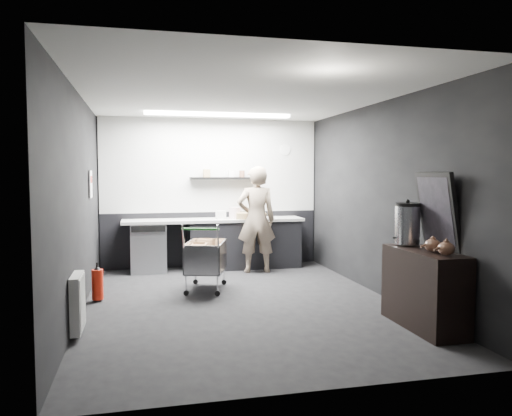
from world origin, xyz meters
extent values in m
plane|color=black|center=(0.00, 0.00, 0.00)|extent=(5.50, 5.50, 0.00)
plane|color=silver|center=(0.00, 0.00, 2.70)|extent=(5.50, 5.50, 0.00)
plane|color=black|center=(0.00, 2.75, 1.35)|extent=(5.50, 0.00, 5.50)
plane|color=black|center=(0.00, -2.75, 1.35)|extent=(5.50, 0.00, 5.50)
plane|color=black|center=(-2.00, 0.00, 1.35)|extent=(0.00, 5.50, 5.50)
plane|color=black|center=(2.00, 0.00, 1.35)|extent=(0.00, 5.50, 5.50)
cube|color=beige|center=(0.00, 2.73, 1.85)|extent=(3.95, 0.02, 1.70)
cube|color=black|center=(0.00, 2.73, 0.50)|extent=(3.95, 0.02, 1.00)
cube|color=black|center=(0.20, 2.62, 1.62)|extent=(1.20, 0.22, 0.04)
cylinder|color=white|center=(1.40, 2.72, 2.15)|extent=(0.20, 0.03, 0.20)
cube|color=white|center=(-1.98, 1.30, 1.55)|extent=(0.02, 0.30, 0.40)
cube|color=red|center=(-1.98, 1.30, 1.62)|extent=(0.02, 0.22, 0.10)
cube|color=white|center=(-1.94, -0.90, 0.35)|extent=(0.10, 0.50, 0.60)
cube|color=white|center=(0.00, 1.85, 2.67)|extent=(2.40, 0.20, 0.04)
cube|color=black|center=(0.55, 2.42, 0.42)|extent=(2.00, 0.56, 0.85)
cube|color=#BBBBB6|center=(0.00, 2.42, 0.88)|extent=(3.20, 0.60, 0.05)
cube|color=#9EA0A5|center=(-1.15, 2.42, 0.42)|extent=(0.60, 0.58, 0.85)
cube|color=black|center=(-1.15, 2.12, 0.78)|extent=(0.56, 0.02, 0.10)
imported|color=#BAAB93|center=(0.67, 1.97, 0.92)|extent=(0.70, 0.48, 1.83)
cube|color=silver|center=(-0.35, 0.85, 0.29)|extent=(0.73, 0.92, 0.02)
cube|color=silver|center=(-0.61, 0.85, 0.50)|extent=(0.25, 0.78, 0.43)
cube|color=silver|center=(-0.10, 0.85, 0.50)|extent=(0.25, 0.78, 0.43)
cube|color=silver|center=(-0.35, 0.45, 0.50)|extent=(0.51, 0.17, 0.43)
cube|color=silver|center=(-0.35, 1.24, 0.50)|extent=(0.51, 0.17, 0.43)
cylinder|color=silver|center=(-0.58, 0.48, 0.16)|extent=(0.02, 0.02, 0.28)
cylinder|color=silver|center=(-0.13, 0.48, 0.16)|extent=(0.02, 0.02, 0.28)
cylinder|color=silver|center=(-0.58, 1.21, 0.16)|extent=(0.02, 0.02, 0.28)
cylinder|color=silver|center=(-0.13, 1.21, 0.16)|extent=(0.02, 0.02, 0.28)
cylinder|color=green|center=(-0.35, 0.39, 0.95)|extent=(0.51, 0.18, 0.03)
cube|color=olive|center=(-0.47, 0.94, 0.48)|extent=(0.30, 0.34, 0.36)
cube|color=olive|center=(-0.22, 0.73, 0.46)|extent=(0.28, 0.31, 0.32)
cylinder|color=black|center=(-0.58, 0.48, 0.04)|extent=(0.08, 0.05, 0.08)
cylinder|color=black|center=(-0.58, 1.21, 0.04)|extent=(0.08, 0.05, 0.08)
cylinder|color=black|center=(-0.13, 0.48, 0.04)|extent=(0.08, 0.05, 0.08)
cylinder|color=black|center=(-0.13, 1.21, 0.04)|extent=(0.08, 0.05, 0.08)
cube|color=black|center=(1.76, -1.49, 0.43)|extent=(0.43, 1.15, 0.87)
cylinder|color=silver|center=(1.76, -1.11, 1.11)|extent=(0.29, 0.29, 0.44)
cylinder|color=black|center=(1.76, -1.11, 1.35)|extent=(0.29, 0.29, 0.04)
sphere|color=black|center=(1.76, -1.11, 1.38)|extent=(0.05, 0.05, 0.05)
ellipsoid|color=brown|center=(1.76, -1.63, 0.94)|extent=(0.17, 0.17, 0.14)
ellipsoid|color=brown|center=(1.76, -1.87, 0.94)|extent=(0.17, 0.17, 0.14)
cube|color=black|center=(1.94, -1.44, 1.30)|extent=(0.20, 0.67, 0.86)
cube|color=black|center=(1.92, -1.44, 1.30)|extent=(0.14, 0.58, 0.74)
cylinder|color=red|center=(-1.85, 0.52, 0.23)|extent=(0.15, 0.15, 0.40)
cone|color=black|center=(-1.85, 0.52, 0.45)|extent=(0.10, 0.10, 0.06)
cylinder|color=black|center=(-1.85, 0.52, 0.49)|extent=(0.03, 0.03, 0.06)
cube|color=#9A8052|center=(0.66, 2.37, 0.95)|extent=(0.57, 0.45, 0.11)
cylinder|color=beige|center=(0.37, 2.42, 1.00)|extent=(0.20, 0.20, 0.20)
cube|color=white|center=(0.11, 2.37, 0.97)|extent=(0.17, 0.14, 0.14)
camera|label=1|loc=(-1.28, -6.35, 1.71)|focal=35.00mm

